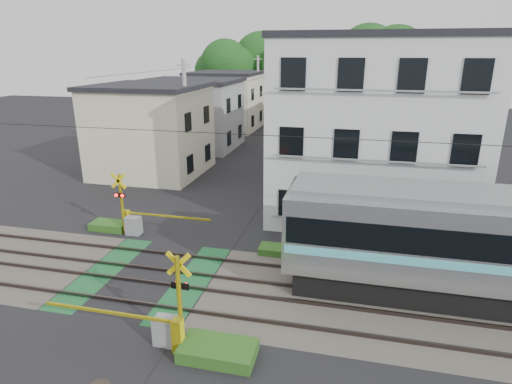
% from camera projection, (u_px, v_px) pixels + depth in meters
% --- Properties ---
extents(ground, '(120.00, 120.00, 0.00)m').
position_uv_depth(ground, '(147.00, 276.00, 16.88)').
color(ground, black).
extents(track_bed, '(120.00, 120.00, 0.14)m').
position_uv_depth(track_bed, '(147.00, 275.00, 16.87)').
color(track_bed, '#47423A').
rests_on(track_bed, ground).
extents(crossing_signal_near, '(4.74, 0.65, 3.09)m').
position_uv_depth(crossing_signal_near, '(167.00, 325.00, 12.72)').
color(crossing_signal_near, yellow).
rests_on(crossing_signal_near, ground).
extents(crossing_signal_far, '(4.74, 0.65, 3.09)m').
position_uv_depth(crossing_signal_far, '(132.00, 220.00, 20.60)').
color(crossing_signal_far, yellow).
rests_on(crossing_signal_far, ground).
extents(apartment_block, '(10.20, 8.36, 9.30)m').
position_uv_depth(apartment_block, '(373.00, 127.00, 22.33)').
color(apartment_block, silver).
rests_on(apartment_block, ground).
extents(houses_row, '(22.07, 31.35, 6.80)m').
position_uv_depth(houses_row, '(276.00, 110.00, 39.75)').
color(houses_row, beige).
rests_on(houses_row, ground).
extents(tree_hill, '(40.00, 13.11, 11.89)m').
position_uv_depth(tree_hill, '(313.00, 71.00, 58.45)').
color(tree_hill, '#1B4B19').
rests_on(tree_hill, ground).
extents(catenary, '(60.00, 5.04, 7.00)m').
position_uv_depth(catenary, '(301.00, 199.00, 14.44)').
color(catenary, '#2D2D33').
rests_on(catenary, ground).
extents(utility_poles, '(7.90, 42.00, 8.00)m').
position_uv_depth(utility_poles, '(256.00, 104.00, 37.08)').
color(utility_poles, '#A5A5A0').
rests_on(utility_poles, ground).
extents(pedestrian, '(0.70, 0.60, 1.62)m').
position_uv_depth(pedestrian, '(281.00, 137.00, 39.85)').
color(pedestrian, black).
rests_on(pedestrian, ground).
extents(weed_patches, '(10.25, 8.80, 0.40)m').
position_uv_depth(weed_patches, '(188.00, 278.00, 16.36)').
color(weed_patches, '#2D5E1E').
rests_on(weed_patches, ground).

